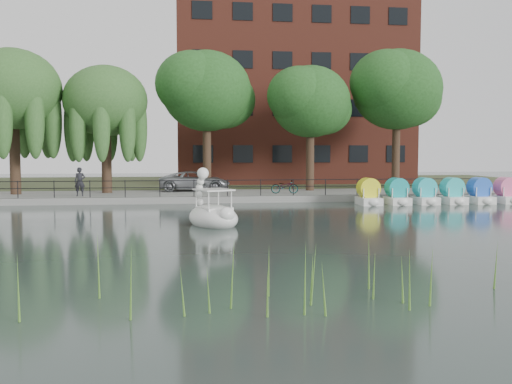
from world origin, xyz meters
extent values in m
plane|color=#40504D|center=(0.00, 0.00, 0.00)|extent=(120.00, 120.00, 0.00)
cube|color=gray|center=(0.00, 16.00, 0.20)|extent=(40.00, 6.00, 0.40)
cube|color=gray|center=(0.00, 13.05, 0.20)|extent=(40.00, 0.25, 0.40)
cube|color=#47512D|center=(0.00, 30.00, 0.18)|extent=(60.00, 22.00, 0.36)
cylinder|color=black|center=(0.00, 13.25, 1.35)|extent=(32.00, 0.04, 0.04)
cylinder|color=black|center=(0.00, 13.25, 0.95)|extent=(32.00, 0.04, 0.04)
cylinder|color=black|center=(0.00, 13.25, 0.90)|extent=(0.05, 0.05, 1.00)
cube|color=#4C1E16|center=(7.00, 30.00, 9.36)|extent=(20.00, 10.00, 18.00)
cylinder|color=#473323|center=(-13.00, 16.50, 2.50)|extent=(0.60, 0.60, 4.20)
ellipsoid|color=#437234|center=(-13.00, 16.50, 6.91)|extent=(5.88, 5.88, 5.00)
cylinder|color=#473323|center=(-7.50, 17.00, 2.30)|extent=(0.60, 0.60, 3.80)
ellipsoid|color=#437234|center=(-7.50, 17.00, 6.29)|extent=(5.32, 5.32, 4.52)
cylinder|color=#473323|center=(-1.00, 18.00, 2.65)|extent=(0.60, 0.60, 4.50)
ellipsoid|color=#2B6727|center=(-1.00, 18.00, 7.10)|extent=(6.00, 6.00, 5.10)
cylinder|color=#473323|center=(6.00, 17.50, 2.42)|extent=(0.60, 0.60, 4.05)
ellipsoid|color=#2B6727|center=(6.00, 17.50, 6.43)|extent=(5.40, 5.40, 4.59)
cylinder|color=#473323|center=(12.50, 18.50, 2.76)|extent=(0.60, 0.60, 4.72)
ellipsoid|color=#2B6727|center=(12.50, 18.50, 7.44)|extent=(6.30, 6.30, 5.36)
imported|color=gray|center=(-1.84, 17.94, 1.16)|extent=(2.61, 5.52, 1.52)
imported|color=gray|center=(3.76, 14.86, 0.90)|extent=(0.76, 1.77, 1.00)
imported|color=black|center=(-8.75, 14.38, 1.39)|extent=(0.74, 0.52, 1.98)
ellipsoid|color=white|center=(-1.44, 2.93, 0.31)|extent=(2.76, 3.29, 0.63)
cube|color=white|center=(-1.40, 2.84, 0.63)|extent=(1.56, 1.61, 0.31)
cube|color=white|center=(-1.42, 2.88, 1.49)|extent=(1.76, 1.82, 0.06)
ellipsoid|color=white|center=(-0.95, 1.83, 0.57)|extent=(0.81, 0.73, 0.58)
sphere|color=white|center=(-1.82, 3.79, 2.14)|extent=(0.50, 0.50, 0.50)
cone|color=black|center=(-1.96, 4.09, 2.11)|extent=(0.30, 0.33, 0.21)
cylinder|color=yellow|center=(-1.90, 3.96, 2.12)|extent=(0.29, 0.21, 0.27)
cube|color=white|center=(7.95, 10.86, 0.22)|extent=(1.15, 1.70, 0.44)
cylinder|color=yellow|center=(7.95, 10.96, 0.95)|extent=(0.90, 1.20, 0.90)
cube|color=white|center=(9.65, 10.86, 0.22)|extent=(1.15, 1.70, 0.44)
cylinder|color=teal|center=(9.65, 10.96, 0.95)|extent=(0.90, 1.20, 0.90)
cube|color=white|center=(11.35, 10.86, 0.22)|extent=(1.15, 1.70, 0.44)
cylinder|color=#26B9C4|center=(11.35, 10.96, 0.95)|extent=(0.90, 1.20, 0.90)
cube|color=white|center=(13.05, 10.86, 0.22)|extent=(1.15, 1.70, 0.44)
cylinder|color=#29BDC0|center=(13.05, 10.96, 0.95)|extent=(0.90, 1.20, 0.90)
cube|color=white|center=(14.75, 10.86, 0.22)|extent=(1.15, 1.70, 0.44)
cylinder|color=blue|center=(14.75, 10.96, 0.95)|extent=(0.90, 1.20, 0.90)
cube|color=white|center=(16.45, 10.86, 0.22)|extent=(1.15, 1.70, 0.44)
cylinder|color=pink|center=(16.45, 10.96, 0.95)|extent=(0.90, 1.20, 0.90)
camera|label=1|loc=(-2.74, -20.64, 3.09)|focal=40.00mm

